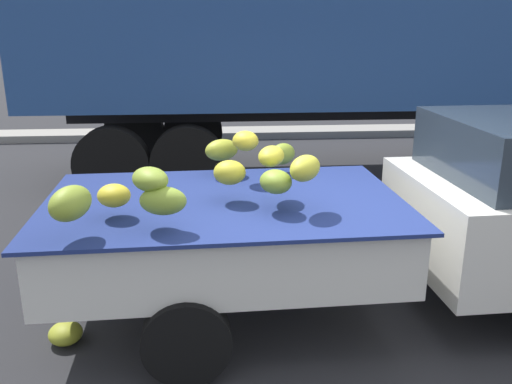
% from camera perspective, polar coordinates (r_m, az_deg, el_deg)
% --- Properties ---
extents(ground, '(220.00, 220.00, 0.00)m').
position_cam_1_polar(ground, '(4.76, 7.97, -13.98)').
color(ground, '#28282B').
extents(curb_strip, '(80.00, 0.80, 0.16)m').
position_cam_1_polar(curb_strip, '(12.37, -0.00, 6.25)').
color(curb_strip, gray).
rests_on(curb_strip, ground).
extents(pickup_truck, '(5.19, 2.05, 1.70)m').
position_cam_1_polar(pickup_truck, '(5.03, 20.60, -2.06)').
color(pickup_truck, silver).
rests_on(pickup_truck, ground).
extents(semi_trailer, '(12.01, 2.70, 3.95)m').
position_cam_1_polar(semi_trailer, '(9.37, 15.88, 17.21)').
color(semi_trailer, navy).
rests_on(semi_trailer, ground).
extents(fallen_banana_bunch_near_tailgate, '(0.34, 0.36, 0.16)m').
position_cam_1_polar(fallen_banana_bunch_near_tailgate, '(4.75, -19.39, -13.84)').
color(fallen_banana_bunch_near_tailgate, '#A1A82C').
rests_on(fallen_banana_bunch_near_tailgate, ground).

